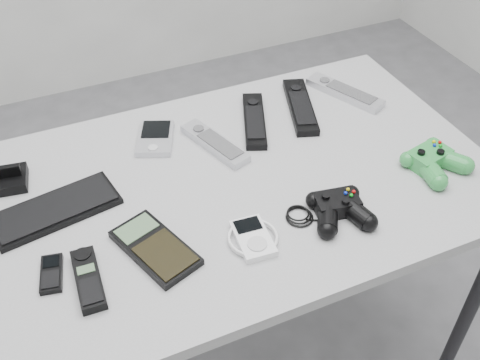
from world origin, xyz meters
name	(u,v)px	position (x,y,z in m)	size (l,w,h in m)	color
desk	(245,198)	(-0.04, 0.05, 0.66)	(1.08, 0.70, 0.73)	#9C9C9E
pda_keyboard	(55,209)	(-0.44, 0.11, 0.73)	(0.25, 0.11, 0.02)	black
dock_bracket	(4,176)	(-0.52, 0.24, 0.75)	(0.09, 0.08, 0.05)	black
pda	(155,138)	(-0.18, 0.25, 0.74)	(0.08, 0.12, 0.02)	silver
remote_silver_a	(215,143)	(-0.06, 0.18, 0.74)	(0.05, 0.20, 0.02)	silver
remote_black_a	(254,120)	(0.06, 0.22, 0.74)	(0.05, 0.21, 0.02)	black
remote_black_b	(300,106)	(0.19, 0.23, 0.74)	(0.06, 0.23, 0.02)	black
remote_silver_b	(345,92)	(0.33, 0.24, 0.74)	(0.05, 0.21, 0.02)	silver
mobile_phone	(51,273)	(-0.48, -0.06, 0.73)	(0.04, 0.09, 0.01)	black
cordless_handset	(88,279)	(-0.42, -0.10, 0.74)	(0.04, 0.14, 0.02)	black
calculator	(155,247)	(-0.29, -0.07, 0.73)	(0.09, 0.18, 0.02)	black
mp3_player	(253,238)	(-0.11, -0.12, 0.74)	(0.10, 0.11, 0.02)	white
controller_black	(339,207)	(0.08, -0.13, 0.75)	(0.21, 0.13, 0.04)	black
controller_green	(434,160)	(0.35, -0.09, 0.75)	(0.13, 0.14, 0.04)	#23813C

